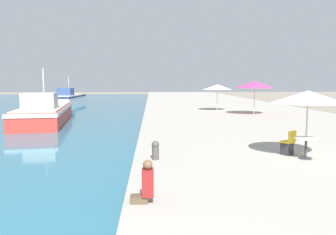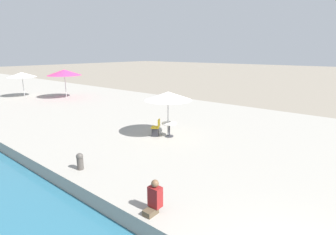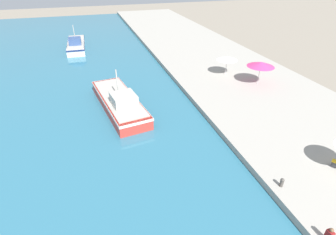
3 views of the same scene
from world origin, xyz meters
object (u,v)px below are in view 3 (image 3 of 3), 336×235
at_px(fishing_boat_near, 120,102).
at_px(mooring_bollard, 282,182).
at_px(fishing_boat_mid, 76,44).
at_px(cafe_umbrella_white, 261,64).
at_px(cafe_chair_left, 335,163).
at_px(cafe_umbrella_striped, 227,58).

bearing_deg(fishing_boat_near, mooring_bollard, -68.82).
bearing_deg(fishing_boat_mid, fishing_boat_near, -79.08).
xyz_separation_m(cafe_umbrella_white, cafe_chair_left, (-3.35, -14.56, -2.12)).
relative_size(fishing_boat_near, mooring_bollard, 17.02).
bearing_deg(cafe_umbrella_striped, cafe_umbrella_white, -59.73).
bearing_deg(mooring_bollard, cafe_umbrella_striped, 72.55).
xyz_separation_m(cafe_chair_left, mooring_bollard, (-4.85, -0.48, 0.02)).
xyz_separation_m(cafe_umbrella_white, cafe_umbrella_striped, (-2.26, 3.87, -0.27)).
height_order(fishing_boat_near, cafe_umbrella_striped, fishing_boat_near).
bearing_deg(cafe_chair_left, fishing_boat_near, 101.70).
distance_m(fishing_boat_mid, mooring_bollard, 40.78).
bearing_deg(cafe_chair_left, cafe_umbrella_striped, 55.04).
xyz_separation_m(fishing_boat_mid, cafe_umbrella_striped, (18.50, -19.89, 1.92)).
relative_size(fishing_boat_mid, cafe_chair_left, 11.29).
relative_size(fishing_boat_near, cafe_umbrella_white, 3.52).
xyz_separation_m(fishing_boat_mid, mooring_bollard, (12.55, -38.80, 0.10)).
bearing_deg(fishing_boat_near, cafe_chair_left, -55.57).
bearing_deg(fishing_boat_mid, mooring_bollard, -70.81).
xyz_separation_m(fishing_boat_mid, cafe_chair_left, (17.40, -38.32, 0.07)).
bearing_deg(cafe_umbrella_white, cafe_umbrella_striped, 120.27).
height_order(fishing_boat_mid, cafe_umbrella_striped, fishing_boat_mid).
height_order(cafe_umbrella_striped, mooring_bollard, cafe_umbrella_striped).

